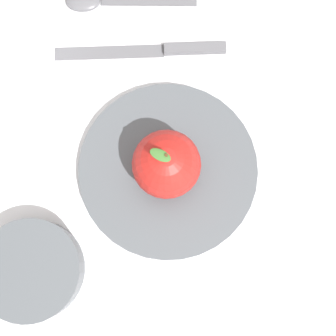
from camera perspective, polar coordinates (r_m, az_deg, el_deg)
name	(u,v)px	position (r m, az deg, el deg)	size (l,w,h in m)	color
ground_plane	(163,146)	(0.60, -0.62, 2.67)	(2.40, 2.40, 0.00)	silver
dinner_plate	(168,170)	(0.58, 0.00, -0.21)	(0.22, 0.22, 0.02)	#4C5156
apple	(166,164)	(0.54, -0.19, 0.45)	(0.08, 0.08, 0.09)	#B21E19
side_bowl	(31,270)	(0.58, -16.46, -11.90)	(0.12, 0.12, 0.04)	#4C5156
cup	(17,38)	(0.64, -18.05, 14.88)	(0.08, 0.08, 0.06)	white
knife	(156,50)	(0.64, -1.44, 14.25)	(0.23, 0.03, 0.01)	#59595E
spoon	(98,1)	(0.68, -8.55, 19.63)	(0.18, 0.04, 0.01)	#59595E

